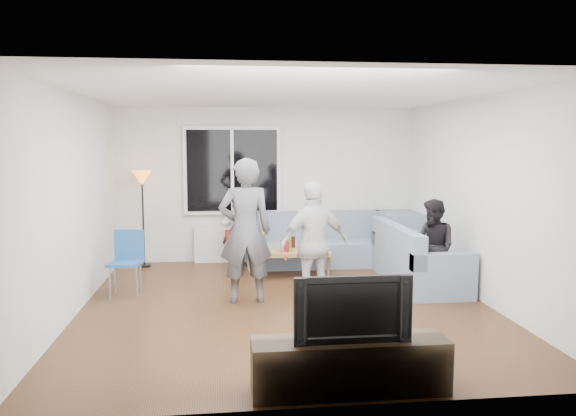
{
  "coord_description": "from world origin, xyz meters",
  "views": [
    {
      "loc": [
        -0.76,
        -6.82,
        2.03
      ],
      "look_at": [
        0.1,
        0.6,
        1.15
      ],
      "focal_mm": 35.22,
      "sensor_mm": 36.0,
      "label": 1
    }
  ],
  "objects": [
    {
      "name": "bottle_d",
      "position": [
        0.51,
        1.45,
        0.52
      ],
      "size": [
        0.07,
        0.07,
        0.24
      ],
      "primitive_type": "cylinder",
      "color": "#FC5A16",
      "rests_on": "coffee_table"
    },
    {
      "name": "player_left",
      "position": [
        -0.49,
        0.21,
        0.92
      ],
      "size": [
        0.69,
        0.47,
        1.83
      ],
      "primitive_type": "imported",
      "rotation": [
        0.0,
        0.0,
        3.19
      ],
      "color": "#4E4F53",
      "rests_on": "floor"
    },
    {
      "name": "wall_front",
      "position": [
        0.0,
        -2.77,
        1.3
      ],
      "size": [
        5.0,
        0.04,
        2.6
      ],
      "primitive_type": "cube",
      "color": "silver",
      "rests_on": "ground"
    },
    {
      "name": "bottle_b",
      "position": [
        0.21,
        1.39,
        0.5
      ],
      "size": [
        0.08,
        0.08,
        0.21
      ],
      "primitive_type": "cylinder",
      "color": "#3D8518",
      "rests_on": "coffee_table"
    },
    {
      "name": "tv_console",
      "position": [
        0.25,
        -2.5,
        0.22
      ],
      "size": [
        1.6,
        0.4,
        0.44
      ],
      "primitive_type": "cube",
      "color": "#34261A",
      "rests_on": "floor"
    },
    {
      "name": "spectator_back",
      "position": [
        -0.41,
        2.3,
        0.56
      ],
      "size": [
        0.82,
        0.61,
        1.13
      ],
      "primitive_type": "imported",
      "rotation": [
        0.0,
        0.0,
        -0.29
      ],
      "color": "black",
      "rests_on": "floor"
    },
    {
      "name": "sofa_right_section",
      "position": [
        2.02,
        0.85,
        0.42
      ],
      "size": [
        2.0,
        0.85,
        0.85
      ],
      "primitive_type": null,
      "rotation": [
        0.0,
        0.0,
        1.57
      ],
      "color": "slate",
      "rests_on": "floor"
    },
    {
      "name": "television",
      "position": [
        0.25,
        -2.5,
        0.71
      ],
      "size": [
        0.95,
        0.12,
        0.55
      ],
      "primitive_type": "imported",
      "color": "black",
      "rests_on": "tv_console"
    },
    {
      "name": "pitcher",
      "position": [
        0.17,
        1.43,
        0.49
      ],
      "size": [
        0.17,
        0.17,
        0.17
      ],
      "primitive_type": "cylinder",
      "color": "maroon",
      "rests_on": "coffee_table"
    },
    {
      "name": "window_mullion",
      "position": [
        -0.6,
        2.64,
        1.55
      ],
      "size": [
        0.05,
        0.03,
        1.35
      ],
      "primitive_type": "cube",
      "color": "white",
      "rests_on": "window_frame"
    },
    {
      "name": "side_chair",
      "position": [
        -2.05,
        0.65,
        0.43
      ],
      "size": [
        0.46,
        0.46,
        0.86
      ],
      "primitive_type": null,
      "rotation": [
        0.0,
        0.0,
        -0.17
      ],
      "color": "#235A9B",
      "rests_on": "floor"
    },
    {
      "name": "wall_left",
      "position": [
        -2.52,
        0.0,
        1.3
      ],
      "size": [
        0.04,
        5.5,
        2.6
      ],
      "primitive_type": "cube",
      "color": "silver",
      "rests_on": "ground"
    },
    {
      "name": "vase",
      "position": [
        -0.72,
        2.62,
        0.7
      ],
      "size": [
        0.16,
        0.16,
        0.16
      ],
      "primitive_type": "imported",
      "rotation": [
        0.0,
        0.0,
        -0.06
      ],
      "color": "silver",
      "rests_on": "radiator"
    },
    {
      "name": "wall_back",
      "position": [
        0.0,
        2.77,
        1.3
      ],
      "size": [
        5.0,
        0.04,
        2.6
      ],
      "primitive_type": "cube",
      "color": "silver",
      "rests_on": "ground"
    },
    {
      "name": "bottle_e",
      "position": [
        0.66,
        1.64,
        0.5
      ],
      "size": [
        0.07,
        0.07,
        0.2
      ],
      "primitive_type": "cylinder",
      "color": "black",
      "rests_on": "coffee_table"
    },
    {
      "name": "radiator",
      "position": [
        -0.6,
        2.65,
        0.31
      ],
      "size": [
        1.3,
        0.12,
        0.62
      ],
      "primitive_type": "cube",
      "color": "silver",
      "rests_on": "floor"
    },
    {
      "name": "spectator_right",
      "position": [
        2.02,
        0.3,
        0.64
      ],
      "size": [
        0.65,
        0.74,
        1.27
      ],
      "primitive_type": "imported",
      "rotation": [
        0.0,
        0.0,
        -1.25
      ],
      "color": "black",
      "rests_on": "floor"
    },
    {
      "name": "cushion_yellow",
      "position": [
        -0.34,
        2.25,
        0.51
      ],
      "size": [
        0.45,
        0.41,
        0.14
      ],
      "primitive_type": "cube",
      "rotation": [
        0.0,
        0.0,
        0.28
      ],
      "color": "gold",
      "rests_on": "sofa_back_section"
    },
    {
      "name": "sofa_corner",
      "position": [
        2.28,
        2.27,
        0.42
      ],
      "size": [
        0.85,
        0.85,
        0.85
      ],
      "primitive_type": "cube",
      "color": "slate",
      "rests_on": "floor"
    },
    {
      "name": "window_frame",
      "position": [
        -0.6,
        2.69,
        1.55
      ],
      "size": [
        1.62,
        0.06,
        1.47
      ],
      "primitive_type": "cube",
      "color": "white",
      "rests_on": "wall_back"
    },
    {
      "name": "player_right",
      "position": [
        0.34,
        -0.09,
        0.78
      ],
      "size": [
        0.98,
        0.63,
        1.56
      ],
      "primitive_type": "imported",
      "rotation": [
        0.0,
        0.0,
        3.44
      ],
      "color": "silver",
      "rests_on": "floor"
    },
    {
      "name": "floor_lamp",
      "position": [
        -2.05,
        2.43,
        0.78
      ],
      "size": [
        0.32,
        0.32,
        1.56
      ],
      "primitive_type": null,
      "color": "orange",
      "rests_on": "floor"
    },
    {
      "name": "potted_plant",
      "position": [
        -0.34,
        2.62,
        0.79
      ],
      "size": [
        0.21,
        0.18,
        0.35
      ],
      "primitive_type": "imported",
      "rotation": [
        0.0,
        0.0,
        0.14
      ],
      "color": "#33722D",
      "rests_on": "radiator"
    },
    {
      "name": "floor",
      "position": [
        0.0,
        0.0,
        -0.02
      ],
      "size": [
        5.0,
        5.5,
        0.04
      ],
      "primitive_type": "cube",
      "color": "#56351C",
      "rests_on": "ground"
    },
    {
      "name": "sofa_back_section",
      "position": [
        0.77,
        2.27,
        0.42
      ],
      "size": [
        2.3,
        0.85,
        0.85
      ],
      "primitive_type": null,
      "color": "slate",
      "rests_on": "floor"
    },
    {
      "name": "ceiling",
      "position": [
        0.0,
        0.0,
        2.62
      ],
      "size": [
        5.0,
        5.5,
        0.04
      ],
      "primitive_type": "cube",
      "color": "white",
      "rests_on": "ground"
    },
    {
      "name": "wall_right",
      "position": [
        2.52,
        0.0,
        1.3
      ],
      "size": [
        0.04,
        5.5,
        2.6
      ],
      "primitive_type": "cube",
      "color": "silver",
      "rests_on": "ground"
    },
    {
      "name": "cushion_red",
      "position": [
        -0.55,
        2.33,
        0.51
      ],
      "size": [
        0.37,
        0.32,
        0.13
      ],
      "primitive_type": "cube",
      "rotation": [
        0.0,
        0.0,
        0.05
      ],
      "color": "maroon",
      "rests_on": "sofa_back_section"
    },
    {
      "name": "coffee_table",
      "position": [
        0.29,
        1.53,
        0.2
      ],
      "size": [
        1.13,
        0.65,
        0.4
      ],
      "primitive_type": "cube",
      "rotation": [
        0.0,
        0.0,
        -0.05
      ],
      "color": "#A2864E",
      "rests_on": "floor"
    },
    {
      "name": "bottle_c",
      "position": [
        0.31,
        1.72,
        0.49
      ],
      "size": [
        0.07,
        0.07,
        0.17
      ],
      "primitive_type": "cylinder",
      "color": "black",
      "rests_on": "coffee_table"
    },
    {
      "name": "window_glass",
      "position": [
        -0.6,
        2.65,
        1.55
      ],
      "size": [
        1.5,
        0.02,
        1.35
      ],
      "primitive_type": "cube",
      "color": "black",
      "rests_on": "window_frame"
    }
  ]
}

